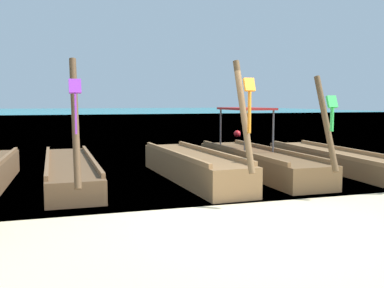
% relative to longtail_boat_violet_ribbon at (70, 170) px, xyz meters
% --- Properties ---
extents(ground, '(120.00, 120.00, 0.00)m').
position_rel_longtail_boat_violet_ribbon_xyz_m(ground, '(2.66, -4.49, -0.26)').
color(ground, beige).
extents(sea_water, '(120.00, 120.00, 0.00)m').
position_rel_longtail_boat_violet_ribbon_xyz_m(sea_water, '(2.66, 56.57, -0.26)').
color(sea_water, teal).
rests_on(sea_water, ground).
extents(longtail_boat_violet_ribbon, '(1.15, 6.52, 2.70)m').
position_rel_longtail_boat_violet_ribbon_xyz_m(longtail_boat_violet_ribbon, '(0.00, 0.00, 0.00)').
color(longtail_boat_violet_ribbon, brown).
rests_on(longtail_boat_violet_ribbon, ground).
extents(longtail_boat_orange_ribbon, '(1.31, 5.71, 2.70)m').
position_rel_longtail_boat_violet_ribbon_xyz_m(longtail_boat_orange_ribbon, '(2.87, -0.78, 0.08)').
color(longtail_boat_orange_ribbon, brown).
rests_on(longtail_boat_orange_ribbon, ground).
extents(longtail_boat_green_ribbon, '(1.22, 6.42, 2.45)m').
position_rel_longtail_boat_violet_ribbon_xyz_m(longtail_boat_green_ribbon, '(4.85, -0.25, 0.08)').
color(longtail_boat_green_ribbon, brown).
rests_on(longtail_boat_green_ribbon, ground).
extents(longtail_boat_yellow_ribbon, '(1.48, 7.03, 2.30)m').
position_rel_longtail_boat_violet_ribbon_xyz_m(longtail_boat_yellow_ribbon, '(7.34, -0.33, -0.02)').
color(longtail_boat_yellow_ribbon, brown).
rests_on(longtail_boat_yellow_ribbon, ground).
extents(mooring_buoy_near, '(0.38, 0.38, 0.38)m').
position_rel_longtail_boat_violet_ribbon_xyz_m(mooring_buoy_near, '(9.00, 10.67, -0.07)').
color(mooring_buoy_near, red).
rests_on(mooring_buoy_near, sea_water).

